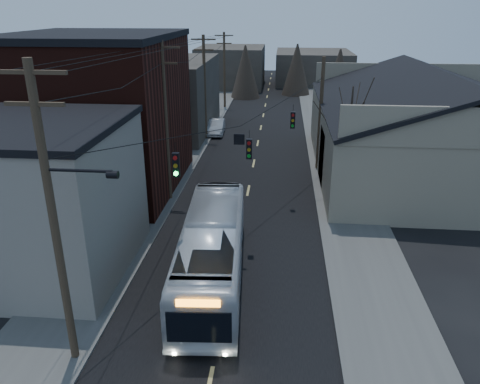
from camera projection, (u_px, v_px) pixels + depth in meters
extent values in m
cube|color=black|center=(257.00, 149.00, 41.45)|extent=(9.00, 110.00, 0.02)
cube|color=#474744|center=(184.00, 147.00, 41.97)|extent=(4.00, 110.00, 0.12)
cube|color=#474744|center=(331.00, 151.00, 40.89)|extent=(4.00, 110.00, 0.12)
cube|color=slate|center=(36.00, 201.00, 21.48)|extent=(8.00, 8.00, 7.00)
cube|color=black|center=(99.00, 116.00, 31.18)|extent=(10.00, 12.00, 10.00)
cube|color=#342F2A|center=(165.00, 96.00, 46.50)|extent=(9.00, 14.00, 7.00)
cube|color=gray|center=(427.00, 141.00, 34.82)|extent=(16.00, 20.00, 5.00)
cube|color=black|center=(378.00, 88.00, 33.74)|extent=(8.16, 20.60, 2.86)
cube|color=#342F2A|center=(231.00, 67.00, 73.23)|extent=(10.00, 12.00, 6.00)
cube|color=#342F2A|center=(313.00, 67.00, 76.95)|extent=(12.00, 14.00, 5.00)
cone|color=black|center=(348.00, 142.00, 30.33)|extent=(0.40, 0.40, 7.20)
cylinder|color=#382B1E|center=(55.00, 227.00, 14.95)|extent=(0.28, 0.28, 10.50)
cube|color=#382B1E|center=(29.00, 72.00, 13.15)|extent=(2.20, 0.12, 0.12)
cylinder|color=#382B1E|center=(166.00, 125.00, 28.92)|extent=(0.28, 0.28, 10.00)
cube|color=#382B1E|center=(161.00, 47.00, 27.21)|extent=(2.20, 0.12, 0.12)
cylinder|color=#382B1E|center=(205.00, 89.00, 42.89)|extent=(0.28, 0.28, 9.50)
cube|color=#382B1E|center=(203.00, 39.00, 41.28)|extent=(2.20, 0.12, 0.12)
cylinder|color=#382B1E|center=(224.00, 71.00, 56.86)|extent=(0.28, 0.28, 9.00)
cube|color=#382B1E|center=(224.00, 35.00, 55.34)|extent=(2.20, 0.12, 0.12)
cylinder|color=#382B1E|center=(320.00, 115.00, 34.84)|extent=(0.28, 0.28, 8.50)
cube|color=black|center=(176.00, 165.00, 18.60)|extent=(0.28, 0.20, 1.00)
cube|color=black|center=(249.00, 149.00, 22.77)|extent=(0.28, 0.20, 1.00)
cube|color=black|center=(293.00, 120.00, 28.10)|extent=(0.28, 0.20, 1.00)
imported|color=silver|center=(212.00, 251.00, 21.11)|extent=(3.31, 11.29, 3.11)
imported|color=#A8ACB0|center=(216.00, 127.00, 46.22)|extent=(1.70, 4.39, 1.43)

